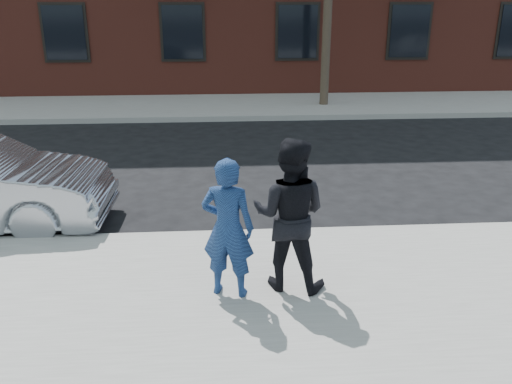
{
  "coord_description": "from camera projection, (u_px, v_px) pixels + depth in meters",
  "views": [
    {
      "loc": [
        1.24,
        -5.64,
        3.39
      ],
      "look_at": [
        1.65,
        0.4,
        1.17
      ],
      "focal_mm": 38.0,
      "sensor_mm": 36.0,
      "label": 1
    }
  ],
  "objects": [
    {
      "name": "ground",
      "position": [
        119.0,
        300.0,
        6.37
      ],
      "size": [
        100.0,
        100.0,
        0.0
      ],
      "primitive_type": "plane",
      "color": "black",
      "rests_on": "ground"
    },
    {
      "name": "near_sidewalk",
      "position": [
        114.0,
        306.0,
        6.11
      ],
      "size": [
        50.0,
        3.5,
        0.15
      ],
      "primitive_type": "cube",
      "color": "gray",
      "rests_on": "ground"
    },
    {
      "name": "near_curb",
      "position": [
        136.0,
        239.0,
        7.8
      ],
      "size": [
        50.0,
        0.1,
        0.15
      ],
      "primitive_type": "cube",
      "color": "#999691",
      "rests_on": "ground"
    },
    {
      "name": "far_sidewalk",
      "position": [
        179.0,
        107.0,
        16.88
      ],
      "size": [
        50.0,
        3.5,
        0.15
      ],
      "primitive_type": "cube",
      "color": "gray",
      "rests_on": "ground"
    },
    {
      "name": "far_curb",
      "position": [
        175.0,
        119.0,
        15.19
      ],
      "size": [
        50.0,
        0.1,
        0.15
      ],
      "primitive_type": "cube",
      "color": "#999691",
      "rests_on": "ground"
    },
    {
      "name": "man_hoodie",
      "position": [
        228.0,
        228.0,
        5.97
      ],
      "size": [
        0.67,
        0.56,
        1.62
      ],
      "rotation": [
        0.0,
        0.0,
        2.88
      ],
      "color": "navy",
      "rests_on": "near_sidewalk"
    },
    {
      "name": "man_peacoat",
      "position": [
        290.0,
        215.0,
        6.12
      ],
      "size": [
        1.03,
        0.91,
        1.79
      ],
      "rotation": [
        0.0,
        0.0,
        2.83
      ],
      "color": "black",
      "rests_on": "near_sidewalk"
    }
  ]
}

